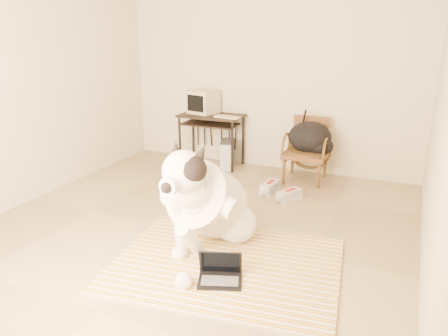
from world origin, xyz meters
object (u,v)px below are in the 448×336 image
Objects in this scene: computer_desk at (211,122)px; rattan_chair at (307,150)px; dog at (207,204)px; backpack at (312,139)px; pc_tower at (227,154)px; laptop at (220,273)px; crt_monitor at (203,102)px.

rattan_chair reaches higher than computer_desk.
dog is at bearing -65.35° from computer_desk.
dog is 1.72× the size of computer_desk.
backpack is (0.40, 2.11, 0.12)m from dog.
rattan_chair reaches higher than pc_tower.
laptop is 0.68× the size of backpack.
dog reaches higher than backpack.
dog is at bearing 125.52° from laptop.
backpack reaches higher than laptop.
laptop is 2.99m from computer_desk.
rattan_chair is (1.50, -0.14, -0.47)m from crt_monitor.
pc_tower is at bearing 112.35° from laptop.
laptop is at bearing -67.65° from pc_tower.
computer_desk reaches higher than pc_tower.
laptop is 3.18m from crt_monitor.
dog reaches higher than computer_desk.
rattan_chair is (1.35, -0.07, -0.22)m from computer_desk.
backpack is (1.40, -0.08, -0.07)m from computer_desk.
computer_desk is at bearing 178.21° from pc_tower.
laptop is 0.45× the size of computer_desk.
rattan_chair is at bearing -3.03° from computer_desk.
backpack is (1.16, -0.07, 0.35)m from pc_tower.
rattan_chair reaches higher than backpack.
laptop is 2.84m from pc_tower.
computer_desk is 0.49m from pc_tower.
dog is 2.60× the size of backpack.
laptop is 0.90× the size of pc_tower.
crt_monitor reaches higher than computer_desk.
dog is at bearing -99.28° from rattan_chair.
pc_tower is (0.24, -0.01, -0.42)m from computer_desk.
crt_monitor reaches higher than backpack.
dog reaches higher than rattan_chair.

